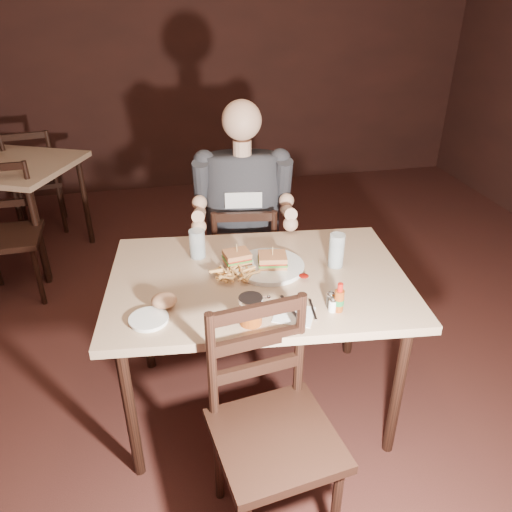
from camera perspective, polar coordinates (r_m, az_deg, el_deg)
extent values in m
plane|color=black|center=(2.53, -1.83, -20.96)|extent=(7.00, 7.00, 0.00)
plane|color=#3A1C16|center=(5.14, -9.75, 22.73)|extent=(6.00, 0.00, 6.00)
cube|color=tan|center=(2.24, 0.27, -2.84)|extent=(1.40, 1.01, 0.04)
cylinder|color=black|center=(2.23, -14.16, -16.94)|extent=(0.05, 0.05, 0.73)
cylinder|color=black|center=(2.76, -12.59, -6.40)|extent=(0.05, 0.05, 0.73)
cylinder|color=black|center=(2.34, 15.89, -14.57)|extent=(0.05, 0.05, 0.73)
cylinder|color=black|center=(2.85, 11.00, -4.96)|extent=(0.05, 0.05, 0.73)
cube|color=tan|center=(4.07, -25.94, 9.23)|extent=(1.06, 1.06, 0.04)
cylinder|color=black|center=(4.62, -25.84, 6.23)|extent=(0.04, 0.04, 0.73)
cylinder|color=black|center=(3.78, -23.58, 1.99)|extent=(0.04, 0.04, 0.73)
cylinder|color=black|center=(4.27, -18.93, 5.86)|extent=(0.04, 0.04, 0.73)
cylinder|color=white|center=(2.29, 1.50, -1.28)|extent=(0.34, 0.34, 0.02)
ellipsoid|color=maroon|center=(2.20, 5.48, -2.27)|extent=(0.05, 0.05, 0.01)
cylinder|color=silver|center=(2.38, -6.73, 1.39)|extent=(0.08, 0.08, 0.14)
cylinder|color=silver|center=(2.31, 9.18, 0.62)|extent=(0.08, 0.08, 0.16)
cube|color=white|center=(2.00, 4.38, -6.68)|extent=(0.20, 0.20, 0.00)
cube|color=silver|center=(2.01, 4.11, -6.20)|extent=(0.05, 0.22, 0.01)
cube|color=silver|center=(2.03, 6.51, -6.09)|extent=(0.03, 0.14, 0.00)
cylinder|color=white|center=(2.00, -12.15, -7.17)|extent=(0.16, 0.16, 0.01)
ellipsoid|color=tan|center=(2.03, -10.46, -5.01)|extent=(0.11, 0.09, 0.06)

